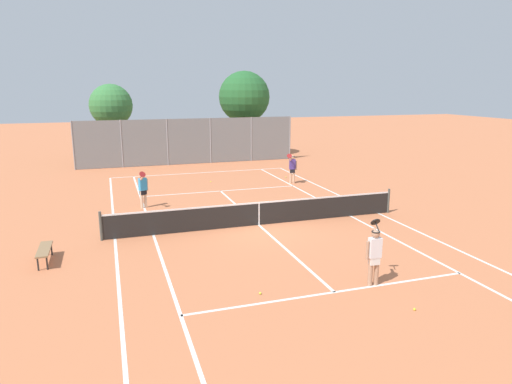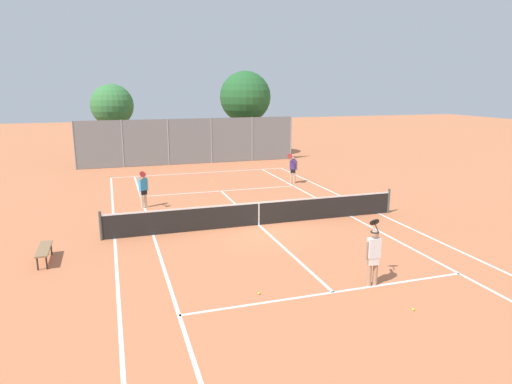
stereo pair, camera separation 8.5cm
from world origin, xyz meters
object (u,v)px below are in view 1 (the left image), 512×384
object	(u,v)px
loose_tennis_ball_2	(184,212)
loose_tennis_ball_3	(260,293)
player_far_right	(292,167)
loose_tennis_ball_1	(415,309)
courtside_bench	(44,250)
tree_behind_left	(111,107)
player_near_side	(374,253)
loose_tennis_ball_0	(286,177)
tennis_net	(259,213)
tree_behind_right	(244,98)
loose_tennis_ball_4	(211,182)
player_far_left	(143,188)

from	to	relation	value
loose_tennis_ball_2	loose_tennis_ball_3	size ratio (longest dim) A/B	1.00
player_far_right	loose_tennis_ball_3	world-z (taller)	player_far_right
loose_tennis_ball_1	courtside_bench	distance (m)	10.99
loose_tennis_ball_2	tree_behind_left	bearing A→B (deg)	98.90
player_near_side	loose_tennis_ball_3	bearing A→B (deg)	172.79
player_far_right	loose_tennis_ball_0	world-z (taller)	player_far_right
tennis_net	loose_tennis_ball_2	size ratio (longest dim) A/B	181.82
loose_tennis_ball_0	tree_behind_right	xyz separation A→B (m)	(0.21, 9.41, 4.49)
loose_tennis_ball_1	loose_tennis_ball_4	size ratio (longest dim) A/B	1.00
loose_tennis_ball_4	player_far_left	bearing A→B (deg)	-131.51
player_near_side	tree_behind_left	world-z (taller)	tree_behind_left
loose_tennis_ball_4	player_near_side	bearing A→B (deg)	-85.39
loose_tennis_ball_4	tree_behind_left	bearing A→B (deg)	116.72
tennis_net	loose_tennis_ball_1	xyz separation A→B (m)	(1.40, -7.93, -0.48)
loose_tennis_ball_0	loose_tennis_ball_3	bearing A→B (deg)	-114.22
player_far_left	loose_tennis_ball_3	distance (m)	10.33
player_far_left	loose_tennis_ball_1	xyz separation A→B (m)	(5.53, -12.08, -0.89)
loose_tennis_ball_0	loose_tennis_ball_1	xyz separation A→B (m)	(-3.24, -16.65, 0.00)
loose_tennis_ball_4	tree_behind_left	distance (m)	11.92
player_near_side	player_far_right	bearing A→B (deg)	76.85
player_near_side	loose_tennis_ball_2	world-z (taller)	player_near_side
tree_behind_left	tree_behind_right	xyz separation A→B (m)	(9.90, -0.76, 0.58)
loose_tennis_ball_1	loose_tennis_ball_3	distance (m)	3.90
player_near_side	tree_behind_left	distance (m)	26.14
tennis_net	player_near_side	xyz separation A→B (m)	(1.23, -6.30, 0.42)
player_far_left	tree_behind_left	world-z (taller)	tree_behind_left
loose_tennis_ball_2	loose_tennis_ball_4	world-z (taller)	same
loose_tennis_ball_1	player_near_side	bearing A→B (deg)	95.89
loose_tennis_ball_4	courtside_bench	size ratio (longest dim) A/B	0.04
tree_behind_left	player_far_right	bearing A→B (deg)	-51.55
player_far_right	loose_tennis_ball_4	distance (m)	4.78
player_far_right	loose_tennis_ball_4	xyz separation A→B (m)	(-4.34, 1.78, -0.89)
loose_tennis_ball_4	tree_behind_right	size ratio (longest dim) A/B	0.01
loose_tennis_ball_3	tree_behind_left	distance (m)	25.29
player_far_left	player_far_right	bearing A→B (deg)	18.84
player_far_right	player_near_side	bearing A→B (deg)	-103.15
player_near_side	player_far_left	size ratio (longest dim) A/B	1.00
loose_tennis_ball_2	loose_tennis_ball_4	bearing A→B (deg)	67.38
player_near_side	loose_tennis_ball_1	xyz separation A→B (m)	(0.17, -1.63, -0.89)
player_near_side	player_far_right	world-z (taller)	same
player_near_side	loose_tennis_ball_2	bearing A→B (deg)	112.55
loose_tennis_ball_1	loose_tennis_ball_2	bearing A→B (deg)	110.18
courtside_bench	tree_behind_right	xyz separation A→B (m)	(12.47, 19.79, 4.11)
player_near_side	loose_tennis_ball_4	distance (m)	15.21
player_near_side	player_far_left	bearing A→B (deg)	117.14
loose_tennis_ball_0	player_near_side	bearing A→B (deg)	-102.79
loose_tennis_ball_3	loose_tennis_ball_4	size ratio (longest dim) A/B	1.00
loose_tennis_ball_2	loose_tennis_ball_3	bearing A→B (deg)	-86.10
loose_tennis_ball_1	loose_tennis_ball_3	size ratio (longest dim) A/B	1.00
loose_tennis_ball_4	tree_behind_right	distance (m)	11.40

